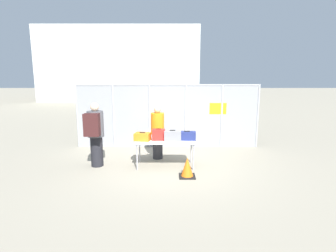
{
  "coord_description": "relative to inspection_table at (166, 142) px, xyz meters",
  "views": [
    {
      "loc": [
        0.02,
        -6.94,
        2.47
      ],
      "look_at": [
        -0.02,
        0.78,
        1.05
      ],
      "focal_mm": 28.0,
      "sensor_mm": 36.0,
      "label": 1
    }
  ],
  "objects": [
    {
      "name": "traffic_cone",
      "position": [
        0.56,
        -0.82,
        -0.46
      ],
      "size": [
        0.41,
        0.41,
        0.51
      ],
      "color": "black",
      "rests_on": "ground_plane"
    },
    {
      "name": "security_worker_near",
      "position": [
        -0.24,
        0.73,
        0.15
      ],
      "size": [
        0.4,
        0.4,
        1.63
      ],
      "rotation": [
        0.0,
        0.0,
        2.99
      ],
      "color": "#2D2D33",
      "rests_on": "ground_plane"
    },
    {
      "name": "ground_plane",
      "position": [
        0.06,
        -0.18,
        -0.69
      ],
      "size": [
        120.0,
        120.0,
        0.0
      ],
      "primitive_type": "plane",
      "color": "gray"
    },
    {
      "name": "suitcase_orange",
      "position": [
        -0.64,
        0.0,
        0.17
      ],
      "size": [
        0.48,
        0.4,
        0.23
      ],
      "color": "orange",
      "rests_on": "inspection_table"
    },
    {
      "name": "distant_hangar",
      "position": [
        -5.09,
        24.97,
        3.15
      ],
      "size": [
        16.71,
        10.58,
        7.68
      ],
      "color": "#B2B7B2",
      "rests_on": "ground_plane"
    },
    {
      "name": "suitcase_navy",
      "position": [
        0.61,
        0.06,
        0.18
      ],
      "size": [
        0.5,
        0.27,
        0.26
      ],
      "color": "navy",
      "rests_on": "inspection_table"
    },
    {
      "name": "suitcase_red",
      "position": [
        -0.19,
        0.06,
        0.21
      ],
      "size": [
        0.36,
        0.27,
        0.33
      ],
      "color": "red",
      "rests_on": "inspection_table"
    },
    {
      "name": "fence_section",
      "position": [
        0.07,
        2.13,
        0.49
      ],
      "size": [
        6.51,
        0.07,
        2.26
      ],
      "color": "#9EA0A5",
      "rests_on": "ground_plane"
    },
    {
      "name": "utility_trailer",
      "position": [
        1.4,
        3.73,
        -0.31
      ],
      "size": [
        4.34,
        1.93,
        0.64
      ],
      "color": "#B2B2B7",
      "rests_on": "ground_plane"
    },
    {
      "name": "traveler_hooded",
      "position": [
        -1.94,
        -0.04,
        0.3
      ],
      "size": [
        0.45,
        0.69,
        1.8
      ],
      "rotation": [
        0.0,
        0.0,
        0.08
      ],
      "color": "black",
      "rests_on": "ground_plane"
    },
    {
      "name": "inspection_table",
      "position": [
        0.0,
        0.0,
        0.0
      ],
      "size": [
        1.64,
        0.77,
        0.75
      ],
      "color": "silver",
      "rests_on": "ground_plane"
    },
    {
      "name": "suitcase_grey",
      "position": [
        0.2,
        -0.01,
        0.2
      ],
      "size": [
        0.47,
        0.31,
        0.3
      ],
      "color": "slate",
      "rests_on": "inspection_table"
    }
  ]
}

